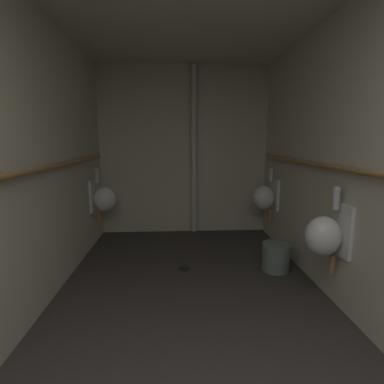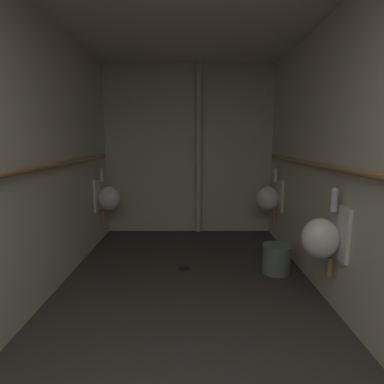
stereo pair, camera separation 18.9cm
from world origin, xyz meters
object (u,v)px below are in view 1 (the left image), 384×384
Objects in this scene: urinal_left_mid at (103,198)px; floor_drain at (184,268)px; waste_bin at (276,257)px; urinal_right_mid at (326,235)px; urinal_right_far at (265,197)px; standpipe_back_wall at (194,151)px.

urinal_left_mid is 5.39× the size of floor_drain.
urinal_left_mid is 2.44× the size of waste_bin.
urinal_right_mid is 1.00× the size of urinal_right_far.
urinal_right_far is 0.30× the size of standpipe_back_wall.
floor_drain is at bearing 175.10° from waste_bin.
floor_drain is at bearing -98.28° from standpipe_back_wall.
urinal_left_mid and urinal_right_mid have the same top height.
urinal_left_mid is 2.37m from waste_bin.
urinal_right_far is at bearing 81.03° from waste_bin.
urinal_right_mid is 2.44× the size of waste_bin.
floor_drain is (-1.17, 0.82, -0.64)m from urinal_right_mid.
standpipe_back_wall reaches higher than waste_bin.
floor_drain is at bearing -39.69° from urinal_left_mid.
urinal_right_far reaches higher than floor_drain.
waste_bin is at bearing 101.64° from urinal_right_mid.
waste_bin is (0.82, -1.42, -1.11)m from standpipe_back_wall.
urinal_right_mid is 5.39× the size of floor_drain.
urinal_left_mid is at bearing 140.31° from floor_drain.
urinal_left_mid is 2.83m from urinal_right_mid.
standpipe_back_wall is 1.85m from floor_drain.
urinal_left_mid is at bearing 142.58° from urinal_right_mid.
standpipe_back_wall is at bearing 120.01° from waste_bin.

